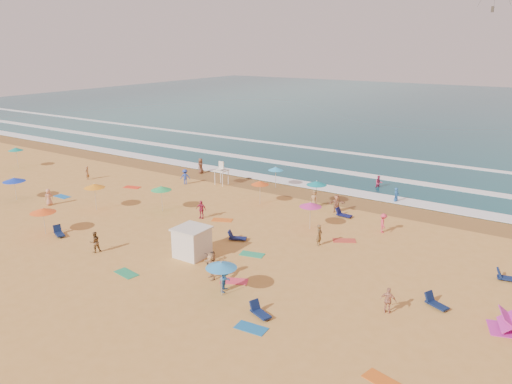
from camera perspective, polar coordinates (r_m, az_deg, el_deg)
The scene contains 12 objects.
ground at distance 39.85m, azimuth -3.63°, elevation -4.37°, with size 220.00×220.00×0.00m, color gold.
ocean at distance 116.69m, azimuth 22.22°, elevation 8.51°, with size 220.00×140.00×0.18m, color #0C4756.
wet_sand at distance 49.84m, azimuth 5.01°, elevation -0.01°, with size 220.00×220.00×0.00m, color olive.
surf_foam at distance 57.46m, azimuth 9.22°, elevation 2.21°, with size 200.00×18.70×0.05m.
cabana at distance 35.04m, azimuth -7.32°, elevation -5.77°, with size 2.00×2.00×2.00m, color silver.
cabana_roof at distance 34.65m, azimuth -7.38°, elevation -4.15°, with size 2.20×2.20×0.12m, color silver.
bicycle at distance 33.91m, azimuth -5.15°, elevation -7.43°, with size 0.65×1.88×0.99m, color black.
lifeguard_stand at distance 52.14m, azimuth -3.96°, elevation 1.97°, with size 1.20×1.20×2.10m, color white, non-canonical shape.
beach_umbrellas at distance 39.79m, azimuth 1.05°, elevation -1.15°, with size 65.17×22.82×0.82m.
loungers at distance 33.80m, azimuth 2.73°, elevation -8.06°, with size 44.66×24.81×0.34m.
towels at distance 37.39m, azimuth -8.65°, elevation -5.98°, with size 37.76×16.72×0.03m.
beachgoers at distance 41.44m, azimuth 2.27°, elevation -2.37°, with size 44.11×27.59×2.01m.
Camera 1 is at (22.48, -29.60, 14.37)m, focal length 35.00 mm.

